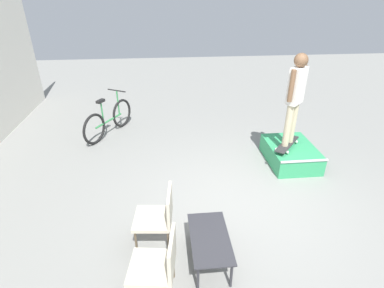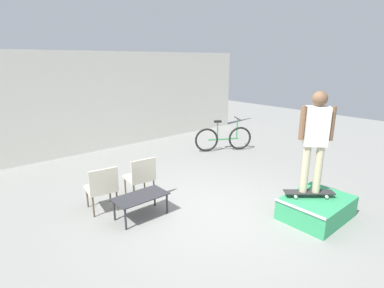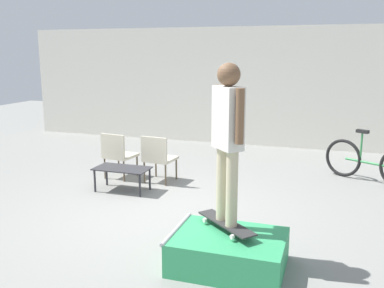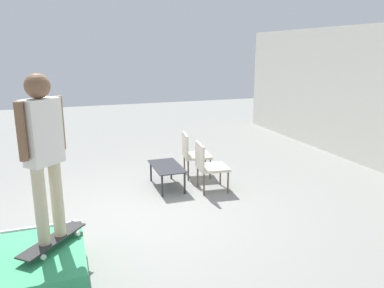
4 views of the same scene
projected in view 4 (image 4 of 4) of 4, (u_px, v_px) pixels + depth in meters
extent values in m
plane|color=gray|center=(143.00, 216.00, 5.76)|extent=(24.00, 24.00, 0.00)
cube|color=#339E60|center=(42.00, 268.00, 4.05)|extent=(1.23, 0.92, 0.38)
cylinder|color=#B7B7BC|center=(42.00, 227.00, 4.57)|extent=(0.05, 0.92, 0.05)
cube|color=#2D2D2D|center=(53.00, 240.00, 4.09)|extent=(0.80, 0.73, 0.02)
cylinder|color=white|center=(43.00, 257.00, 3.81)|extent=(0.06, 0.06, 0.05)
cylinder|color=white|center=(26.00, 253.00, 3.89)|extent=(0.06, 0.06, 0.05)
cylinder|color=white|center=(78.00, 233.00, 4.30)|extent=(0.06, 0.06, 0.05)
cylinder|color=white|center=(62.00, 230.00, 4.38)|extent=(0.06, 0.06, 0.05)
cylinder|color=#C6B793|center=(57.00, 199.00, 4.07)|extent=(0.13, 0.13, 0.86)
cylinder|color=#C6B793|center=(41.00, 206.00, 3.88)|extent=(0.13, 0.13, 0.86)
cube|color=silver|center=(42.00, 132.00, 3.79)|extent=(0.41, 0.41, 0.68)
cylinder|color=brown|center=(60.00, 123.00, 3.98)|extent=(0.09, 0.09, 0.58)
cylinder|color=brown|center=(21.00, 132.00, 3.57)|extent=(0.09, 0.09, 0.58)
sphere|color=brown|center=(37.00, 86.00, 3.67)|extent=(0.25, 0.25, 0.25)
cube|color=#2D2D33|center=(167.00, 166.00, 6.84)|extent=(0.95, 0.51, 0.02)
cylinder|color=#2D2D33|center=(151.00, 171.00, 7.22)|extent=(0.04, 0.04, 0.39)
cylinder|color=#2D2D33|center=(162.00, 186.00, 6.44)|extent=(0.04, 0.04, 0.39)
cylinder|color=#2D2D33|center=(171.00, 169.00, 7.35)|extent=(0.04, 0.04, 0.39)
cylinder|color=#2D2D33|center=(185.00, 183.00, 6.57)|extent=(0.04, 0.04, 0.39)
cylinder|color=brown|center=(210.00, 169.00, 7.33)|extent=(0.03, 0.03, 0.40)
cylinder|color=brown|center=(205.00, 163.00, 7.75)|extent=(0.03, 0.03, 0.40)
cylinder|color=brown|center=(188.00, 170.00, 7.25)|extent=(0.03, 0.03, 0.40)
cylinder|color=brown|center=(184.00, 164.00, 7.67)|extent=(0.03, 0.03, 0.40)
cube|color=beige|center=(197.00, 156.00, 7.44)|extent=(0.59, 0.59, 0.05)
cube|color=beige|center=(185.00, 144.00, 7.34)|extent=(0.52, 0.11, 0.43)
cylinder|color=brown|center=(228.00, 183.00, 6.59)|extent=(0.03, 0.03, 0.40)
cylinder|color=brown|center=(220.00, 175.00, 7.01)|extent=(0.03, 0.03, 0.40)
cylinder|color=brown|center=(204.00, 185.00, 6.49)|extent=(0.03, 0.03, 0.40)
cylinder|color=brown|center=(198.00, 176.00, 6.91)|extent=(0.03, 0.03, 0.40)
cube|color=beige|center=(213.00, 168.00, 6.70)|extent=(0.57, 0.57, 0.05)
cube|color=beige|center=(200.00, 155.00, 6.58)|extent=(0.52, 0.09, 0.43)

